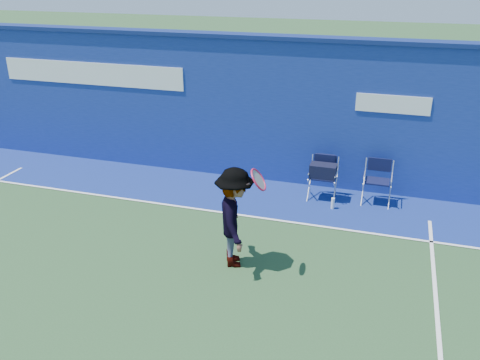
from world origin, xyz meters
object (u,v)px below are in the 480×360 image
(directors_chair_left, at_px, (323,182))
(water_bottle, at_px, (333,204))
(directors_chair_right, at_px, (376,190))
(tennis_player, at_px, (235,218))

(directors_chair_left, bearing_deg, water_bottle, -56.10)
(directors_chair_right, distance_m, tennis_player, 3.59)
(directors_chair_left, distance_m, directors_chair_right, 1.06)
(directors_chair_left, height_order, water_bottle, directors_chair_left)
(directors_chair_left, relative_size, water_bottle, 3.87)
(directors_chair_left, distance_m, water_bottle, 0.56)
(directors_chair_left, xyz_separation_m, tennis_player, (-0.95, -2.81, 0.44))
(directors_chair_left, xyz_separation_m, directors_chair_right, (1.05, 0.11, -0.10))
(directors_chair_left, relative_size, directors_chair_right, 1.01)
(directors_chair_right, distance_m, water_bottle, 0.95)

